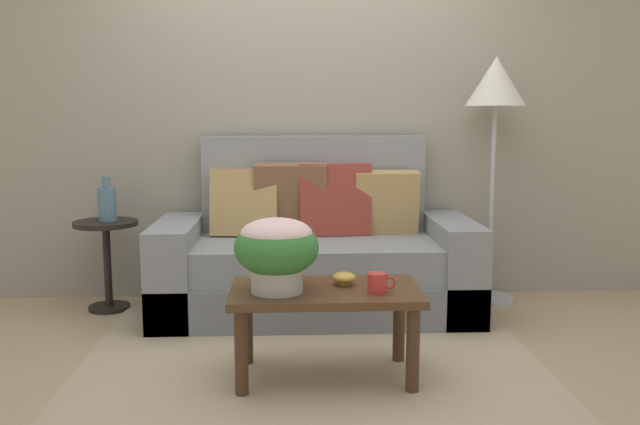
{
  "coord_description": "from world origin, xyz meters",
  "views": [
    {
      "loc": [
        -0.11,
        -3.28,
        1.26
      ],
      "look_at": [
        0.06,
        0.31,
        0.73
      ],
      "focal_mm": 37.58,
      "sensor_mm": 36.0,
      "label": 1
    }
  ],
  "objects_px": {
    "side_table": "(107,249)",
    "potted_plant": "(277,248)",
    "coffee_mug": "(378,283)",
    "floor_lamp": "(495,99)",
    "couch": "(315,258)",
    "coffee_table": "(325,304)",
    "snack_bowl": "(344,278)",
    "table_vase": "(107,203)"
  },
  "relations": [
    {
      "from": "couch",
      "to": "floor_lamp",
      "type": "distance_m",
      "value": 1.57
    },
    {
      "from": "snack_bowl",
      "to": "coffee_table",
      "type": "bearing_deg",
      "value": -145.32
    },
    {
      "from": "coffee_table",
      "to": "side_table",
      "type": "xyz_separation_m",
      "value": [
        -1.34,
        1.21,
        0.03
      ]
    },
    {
      "from": "side_table",
      "to": "table_vase",
      "type": "bearing_deg",
      "value": 24.66
    },
    {
      "from": "couch",
      "to": "coffee_table",
      "type": "relative_size",
      "value": 2.22
    },
    {
      "from": "table_vase",
      "to": "side_table",
      "type": "bearing_deg",
      "value": -155.34
    },
    {
      "from": "coffee_table",
      "to": "coffee_mug",
      "type": "relative_size",
      "value": 6.71
    },
    {
      "from": "coffee_table",
      "to": "side_table",
      "type": "height_order",
      "value": "side_table"
    },
    {
      "from": "coffee_table",
      "to": "snack_bowl",
      "type": "xyz_separation_m",
      "value": [
        0.09,
        0.06,
        0.11
      ]
    },
    {
      "from": "snack_bowl",
      "to": "floor_lamp",
      "type": "bearing_deg",
      "value": 48.5
    },
    {
      "from": "side_table",
      "to": "potted_plant",
      "type": "relative_size",
      "value": 1.49
    },
    {
      "from": "side_table",
      "to": "table_vase",
      "type": "relative_size",
      "value": 2.06
    },
    {
      "from": "coffee_table",
      "to": "side_table",
      "type": "bearing_deg",
      "value": 138.03
    },
    {
      "from": "coffee_table",
      "to": "potted_plant",
      "type": "distance_m",
      "value": 0.37
    },
    {
      "from": "side_table",
      "to": "coffee_mug",
      "type": "height_order",
      "value": "side_table"
    },
    {
      "from": "coffee_table",
      "to": "coffee_mug",
      "type": "height_order",
      "value": "coffee_mug"
    },
    {
      "from": "floor_lamp",
      "to": "snack_bowl",
      "type": "height_order",
      "value": "floor_lamp"
    },
    {
      "from": "couch",
      "to": "snack_bowl",
      "type": "distance_m",
      "value": 1.05
    },
    {
      "from": "couch",
      "to": "potted_plant",
      "type": "distance_m",
      "value": 1.22
    },
    {
      "from": "couch",
      "to": "coffee_table",
      "type": "bearing_deg",
      "value": -89.64
    },
    {
      "from": "coffee_table",
      "to": "floor_lamp",
      "type": "xyz_separation_m",
      "value": [
        1.18,
        1.29,
        0.99
      ]
    },
    {
      "from": "coffee_mug",
      "to": "table_vase",
      "type": "xyz_separation_m",
      "value": [
        -1.57,
        1.3,
        0.21
      ]
    },
    {
      "from": "floor_lamp",
      "to": "potted_plant",
      "type": "distance_m",
      "value": 2.07
    },
    {
      "from": "floor_lamp",
      "to": "coffee_mug",
      "type": "height_order",
      "value": "floor_lamp"
    },
    {
      "from": "side_table",
      "to": "couch",
      "type": "bearing_deg",
      "value": -4.35
    },
    {
      "from": "couch",
      "to": "floor_lamp",
      "type": "bearing_deg",
      "value": 8.83
    },
    {
      "from": "couch",
      "to": "coffee_mug",
      "type": "height_order",
      "value": "couch"
    },
    {
      "from": "coffee_table",
      "to": "floor_lamp",
      "type": "relative_size",
      "value": 0.55
    },
    {
      "from": "couch",
      "to": "table_vase",
      "type": "bearing_deg",
      "value": 175.32
    },
    {
      "from": "side_table",
      "to": "floor_lamp",
      "type": "relative_size",
      "value": 0.36
    },
    {
      "from": "couch",
      "to": "side_table",
      "type": "xyz_separation_m",
      "value": [
        -1.34,
        0.1,
        0.05
      ]
    },
    {
      "from": "floor_lamp",
      "to": "coffee_mug",
      "type": "relative_size",
      "value": 12.23
    },
    {
      "from": "potted_plant",
      "to": "snack_bowl",
      "type": "relative_size",
      "value": 3.38
    },
    {
      "from": "couch",
      "to": "potted_plant",
      "type": "xyz_separation_m",
      "value": [
        -0.22,
        -1.16,
        0.3
      ]
    },
    {
      "from": "side_table",
      "to": "coffee_table",
      "type": "bearing_deg",
      "value": -41.97
    },
    {
      "from": "table_vase",
      "to": "potted_plant",
      "type": "bearing_deg",
      "value": -48.98
    },
    {
      "from": "floor_lamp",
      "to": "potted_plant",
      "type": "bearing_deg",
      "value": -136.33
    },
    {
      "from": "side_table",
      "to": "coffee_mug",
      "type": "distance_m",
      "value": 2.04
    },
    {
      "from": "coffee_table",
      "to": "couch",
      "type": "bearing_deg",
      "value": 90.36
    },
    {
      "from": "snack_bowl",
      "to": "table_vase",
      "type": "distance_m",
      "value": 1.84
    },
    {
      "from": "couch",
      "to": "floor_lamp",
      "type": "relative_size",
      "value": 1.22
    },
    {
      "from": "couch",
      "to": "coffee_table",
      "type": "height_order",
      "value": "couch"
    }
  ]
}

